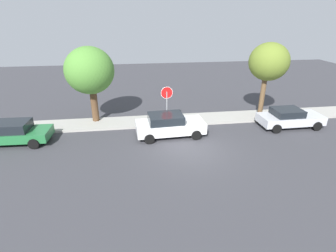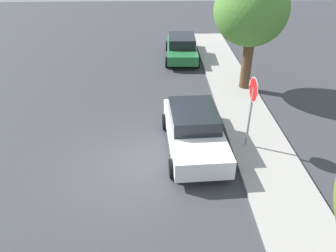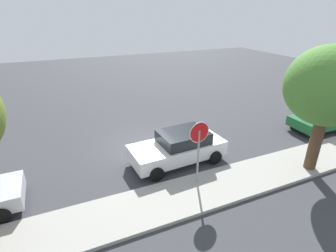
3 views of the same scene
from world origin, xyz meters
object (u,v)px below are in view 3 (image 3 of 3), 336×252
Objects in this scene: stop_sign at (199,142)px; street_tree_mid_block at (328,87)px; parked_car_white at (179,147)px; parked_car_green at (327,118)px.

stop_sign is 0.51× the size of street_tree_mid_block.
parked_car_white is 0.99× the size of parked_car_green.
parked_car_green is 6.29m from street_tree_mid_block.
parked_car_green is (-9.85, 0.22, -0.05)m from parked_car_white.
stop_sign reaches higher than parked_car_green.
parked_car_green is at bearing 178.74° from parked_car_white.
street_tree_mid_block is (4.69, 2.77, 3.14)m from parked_car_green.
stop_sign is 2.29m from parked_car_white.
street_tree_mid_block is (-5.26, 1.04, 1.89)m from stop_sign.
stop_sign is at bearing 86.99° from parked_car_white.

